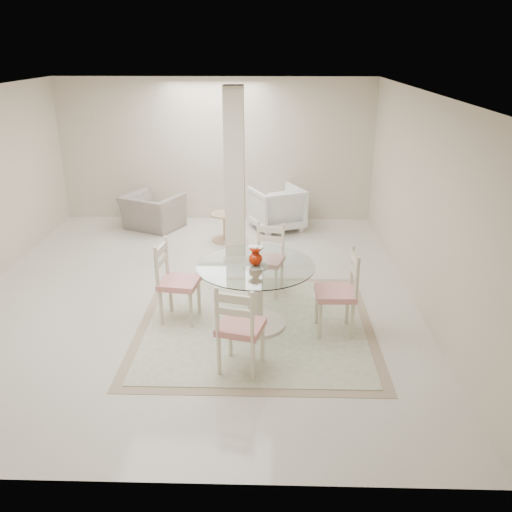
{
  "coord_description": "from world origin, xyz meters",
  "views": [
    {
      "loc": [
        1.06,
        -6.82,
        3.25
      ],
      "look_at": [
        0.88,
        -0.71,
        0.85
      ],
      "focal_mm": 38.0,
      "sensor_mm": 36.0,
      "label": 1
    }
  ],
  "objects_px": {
    "dining_table": "(256,296)",
    "armchair_white": "(277,208)",
    "dining_chair_north": "(268,254)",
    "column": "(235,177)",
    "dining_chair_south": "(239,323)",
    "recliner_taupe": "(152,212)",
    "red_vase": "(256,256)",
    "dining_chair_west": "(173,276)",
    "dining_chair_east": "(342,286)",
    "side_table": "(225,228)"
  },
  "relations": [
    {
      "from": "column",
      "to": "side_table",
      "type": "bearing_deg",
      "value": 105.27
    },
    {
      "from": "column",
      "to": "dining_chair_west",
      "type": "height_order",
      "value": "column"
    },
    {
      "from": "column",
      "to": "armchair_white",
      "type": "height_order",
      "value": "column"
    },
    {
      "from": "dining_chair_east",
      "to": "dining_chair_south",
      "type": "distance_m",
      "value": 1.46
    },
    {
      "from": "red_vase",
      "to": "dining_chair_north",
      "type": "xyz_separation_m",
      "value": [
        0.14,
        1.01,
        -0.37
      ]
    },
    {
      "from": "dining_chair_north",
      "to": "dining_chair_south",
      "type": "distance_m",
      "value": 2.04
    },
    {
      "from": "dining_chair_north",
      "to": "armchair_white",
      "type": "relative_size",
      "value": 1.21
    },
    {
      "from": "dining_chair_west",
      "to": "side_table",
      "type": "height_order",
      "value": "dining_chair_west"
    },
    {
      "from": "dining_table",
      "to": "dining_chair_south",
      "type": "xyz_separation_m",
      "value": [
        -0.14,
        -1.01,
        0.18
      ]
    },
    {
      "from": "dining_chair_east",
      "to": "dining_chair_west",
      "type": "relative_size",
      "value": 1.0
    },
    {
      "from": "dining_chair_south",
      "to": "armchair_white",
      "type": "xyz_separation_m",
      "value": [
        0.43,
        4.79,
        -0.19
      ]
    },
    {
      "from": "armchair_white",
      "to": "dining_chair_south",
      "type": "bearing_deg",
      "value": 59.99
    },
    {
      "from": "dining_table",
      "to": "dining_chair_south",
      "type": "distance_m",
      "value": 1.04
    },
    {
      "from": "dining_chair_south",
      "to": "dining_chair_north",
      "type": "bearing_deg",
      "value": -83.28
    },
    {
      "from": "dining_chair_south",
      "to": "dining_chair_west",
      "type": "bearing_deg",
      "value": -37.98
    },
    {
      "from": "dining_chair_east",
      "to": "dining_chair_north",
      "type": "height_order",
      "value": "dining_chair_east"
    },
    {
      "from": "column",
      "to": "armchair_white",
      "type": "xyz_separation_m",
      "value": [
        0.67,
        1.57,
        -0.95
      ]
    },
    {
      "from": "dining_chair_west",
      "to": "armchair_white",
      "type": "relative_size",
      "value": 1.3
    },
    {
      "from": "recliner_taupe",
      "to": "side_table",
      "type": "xyz_separation_m",
      "value": [
        1.42,
        -0.66,
        -0.09
      ]
    },
    {
      "from": "dining_table",
      "to": "dining_chair_north",
      "type": "bearing_deg",
      "value": 81.92
    },
    {
      "from": "dining_chair_south",
      "to": "recliner_taupe",
      "type": "height_order",
      "value": "dining_chair_south"
    },
    {
      "from": "red_vase",
      "to": "dining_chair_east",
      "type": "xyz_separation_m",
      "value": [
        1.02,
        -0.13,
        -0.33
      ]
    },
    {
      "from": "column",
      "to": "dining_table",
      "type": "height_order",
      "value": "column"
    },
    {
      "from": "dining_table",
      "to": "recliner_taupe",
      "type": "xyz_separation_m",
      "value": [
        -2.04,
        3.76,
        -0.09
      ]
    },
    {
      "from": "red_vase",
      "to": "dining_chair_east",
      "type": "height_order",
      "value": "dining_chair_east"
    },
    {
      "from": "dining_chair_north",
      "to": "armchair_white",
      "type": "xyz_separation_m",
      "value": [
        0.14,
        2.77,
        -0.16
      ]
    },
    {
      "from": "dining_table",
      "to": "armchair_white",
      "type": "relative_size",
      "value": 1.59
    },
    {
      "from": "recliner_taupe",
      "to": "column",
      "type": "bearing_deg",
      "value": 161.92
    },
    {
      "from": "column",
      "to": "dining_chair_east",
      "type": "height_order",
      "value": "column"
    },
    {
      "from": "dining_table",
      "to": "red_vase",
      "type": "distance_m",
      "value": 0.52
    },
    {
      "from": "dining_chair_east",
      "to": "armchair_white",
      "type": "distance_m",
      "value": 3.97
    },
    {
      "from": "dining_chair_west",
      "to": "recliner_taupe",
      "type": "xyz_separation_m",
      "value": [
        -1.03,
        3.62,
        -0.28
      ]
    },
    {
      "from": "red_vase",
      "to": "dining_chair_south",
      "type": "distance_m",
      "value": 1.08
    },
    {
      "from": "dining_table",
      "to": "armchair_white",
      "type": "height_order",
      "value": "dining_table"
    },
    {
      "from": "column",
      "to": "dining_chair_west",
      "type": "distance_m",
      "value": 2.29
    },
    {
      "from": "armchair_white",
      "to": "dining_chair_west",
      "type": "bearing_deg",
      "value": 45.46
    },
    {
      "from": "dining_chair_north",
      "to": "recliner_taupe",
      "type": "relative_size",
      "value": 1.08
    },
    {
      "from": "recliner_taupe",
      "to": "side_table",
      "type": "distance_m",
      "value": 1.56
    },
    {
      "from": "recliner_taupe",
      "to": "dining_table",
      "type": "bearing_deg",
      "value": 143.51
    },
    {
      "from": "dining_chair_west",
      "to": "recliner_taupe",
      "type": "relative_size",
      "value": 1.15
    },
    {
      "from": "dining_table",
      "to": "red_vase",
      "type": "relative_size",
      "value": 5.68
    },
    {
      "from": "dining_chair_west",
      "to": "column",
      "type": "bearing_deg",
      "value": -9.1
    },
    {
      "from": "dining_chair_east",
      "to": "dining_chair_south",
      "type": "relative_size",
      "value": 1.02
    },
    {
      "from": "dining_chair_north",
      "to": "dining_chair_south",
      "type": "relative_size",
      "value": 0.95
    },
    {
      "from": "dining_table",
      "to": "dining_chair_south",
      "type": "relative_size",
      "value": 1.25
    },
    {
      "from": "column",
      "to": "dining_chair_south",
      "type": "xyz_separation_m",
      "value": [
        0.24,
        -3.22,
        -0.76
      ]
    },
    {
      "from": "armchair_white",
      "to": "recliner_taupe",
      "type": "bearing_deg",
      "value": -24.49
    },
    {
      "from": "column",
      "to": "dining_chair_north",
      "type": "bearing_deg",
      "value": -66.27
    },
    {
      "from": "dining_chair_south",
      "to": "recliner_taupe",
      "type": "distance_m",
      "value": 5.14
    },
    {
      "from": "recliner_taupe",
      "to": "side_table",
      "type": "height_order",
      "value": "recliner_taupe"
    }
  ]
}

